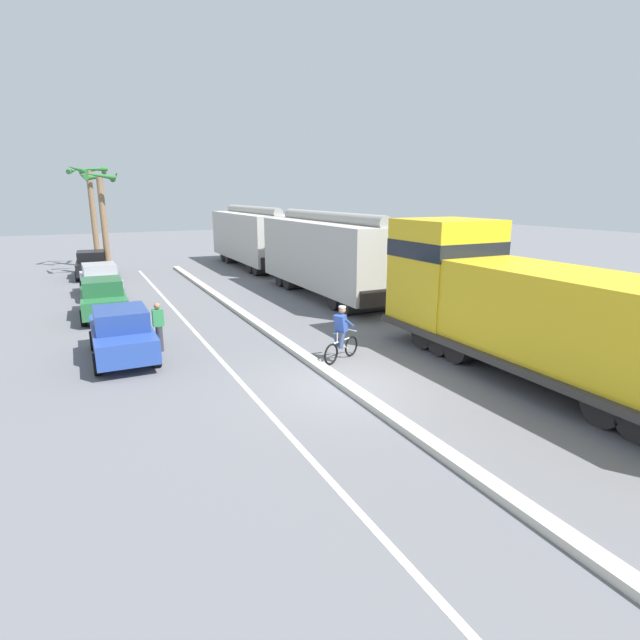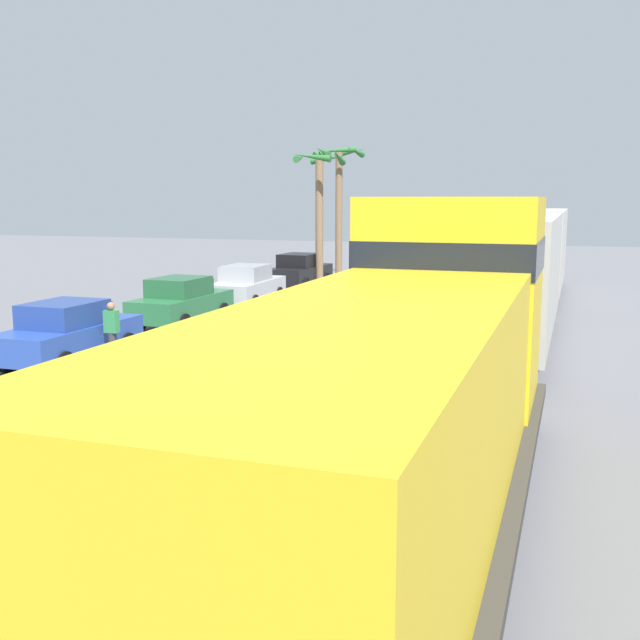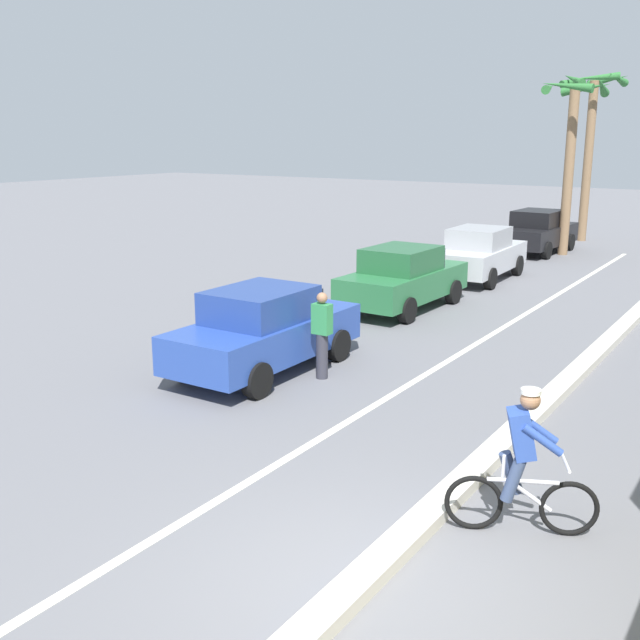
# 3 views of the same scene
# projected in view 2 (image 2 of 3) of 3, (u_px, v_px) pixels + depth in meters

# --- Properties ---
(ground_plane) EXTENTS (120.00, 120.00, 0.00)m
(ground_plane) POSITION_uv_depth(u_px,v_px,m) (129.00, 448.00, 12.67)
(ground_plane) COLOR slate
(median_curb) EXTENTS (0.36, 36.00, 0.16)m
(median_curb) POSITION_uv_depth(u_px,v_px,m) (267.00, 368.00, 18.26)
(median_curb) COLOR beige
(median_curb) RESTS_ON ground
(lane_stripe) EXTENTS (0.14, 36.00, 0.01)m
(lane_stripe) POSITION_uv_depth(u_px,v_px,m) (180.00, 364.00, 19.04)
(lane_stripe) COLOR silver
(lane_stripe) RESTS_ON ground
(locomotive) EXTENTS (3.10, 11.61, 4.20)m
(locomotive) POSITION_uv_depth(u_px,v_px,m) (406.00, 388.00, 9.48)
(locomotive) COLOR gold
(locomotive) RESTS_ON ground
(hopper_car_lead) EXTENTS (2.90, 10.60, 4.18)m
(hopper_car_lead) POSITION_uv_depth(u_px,v_px,m) (501.00, 275.00, 20.79)
(hopper_car_lead) COLOR #B3B0A9
(hopper_car_lead) RESTS_ON ground
(hopper_car_middle) EXTENTS (2.90, 10.60, 4.18)m
(hopper_car_middle) POSITION_uv_depth(u_px,v_px,m) (528.00, 249.00, 31.61)
(hopper_car_middle) COLOR #B7B4AD
(hopper_car_middle) RESTS_ON ground
(parked_car_blue) EXTENTS (1.84, 4.20, 1.62)m
(parked_car_blue) POSITION_uv_depth(u_px,v_px,m) (68.00, 333.00, 18.92)
(parked_car_blue) COLOR #28479E
(parked_car_blue) RESTS_ON ground
(parked_car_green) EXTENTS (1.91, 4.24, 1.62)m
(parked_car_green) POSITION_uv_depth(u_px,v_px,m) (181.00, 301.00, 24.68)
(parked_car_green) COLOR #286B3D
(parked_car_green) RESTS_ON ground
(parked_car_silver) EXTENTS (1.93, 4.25, 1.62)m
(parked_car_silver) POSITION_uv_depth(u_px,v_px,m) (247.00, 285.00, 29.22)
(parked_car_silver) COLOR #B7BABF
(parked_car_silver) RESTS_ON ground
(parked_car_black) EXTENTS (1.99, 4.28, 1.62)m
(parked_car_black) POSITION_uv_depth(u_px,v_px,m) (300.00, 271.00, 35.20)
(parked_car_black) COLOR black
(parked_car_black) RESTS_ON ground
(cyclist) EXTENTS (1.57, 0.81, 1.71)m
(cyclist) POSITION_uv_depth(u_px,v_px,m) (228.00, 380.00, 14.02)
(cyclist) COLOR black
(cyclist) RESTS_ON ground
(palm_tree_near) EXTENTS (2.34, 2.29, 6.36)m
(palm_tree_near) POSITION_uv_depth(u_px,v_px,m) (320.00, 192.00, 34.40)
(palm_tree_near) COLOR #846647
(palm_tree_near) RESTS_ON ground
(palm_tree_far) EXTENTS (2.63, 2.69, 6.91)m
(palm_tree_far) POSITION_uv_depth(u_px,v_px,m) (339.00, 183.00, 38.41)
(palm_tree_far) COLOR #846647
(palm_tree_far) RESTS_ON ground
(pedestrian_by_cars) EXTENTS (0.34, 0.22, 1.62)m
(pedestrian_by_cars) POSITION_uv_depth(u_px,v_px,m) (112.00, 333.00, 18.77)
(pedestrian_by_cars) COLOR #33333D
(pedestrian_by_cars) RESTS_ON ground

